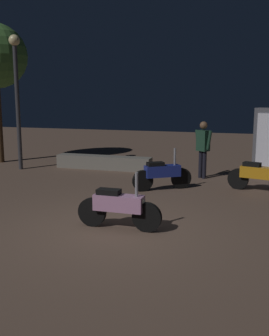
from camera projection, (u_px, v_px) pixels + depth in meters
ground_plane at (110, 230)px, 7.56m from camera, size 40.00×40.00×0.00m
motorcycle_pink_foreground at (119, 206)px, 7.58m from camera, size 1.66×0.31×1.11m
motorcycle_blue_parked_left at (162, 174)px, 10.68m from camera, size 1.42×1.03×1.11m
motorcycle_orange_parked_right at (259, 175)px, 10.48m from camera, size 1.63×0.53×1.11m
person_rider_beside at (203, 144)px, 12.06m from camera, size 0.59×0.47×1.72m
streetlamp_near at (17, 84)px, 13.19m from camera, size 0.36×0.36×4.41m
planter_wall_low at (104, 162)px, 13.69m from camera, size 3.31×0.50×0.45m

